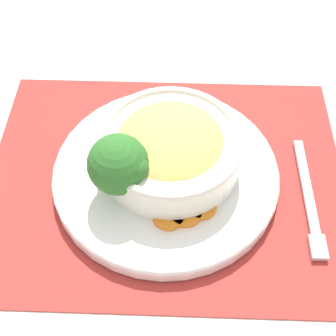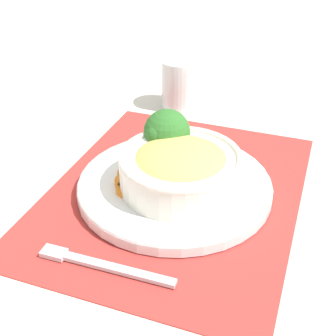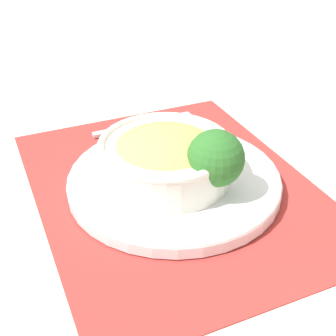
% 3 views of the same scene
% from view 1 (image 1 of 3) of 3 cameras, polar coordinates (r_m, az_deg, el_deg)
% --- Properties ---
extents(ground_plane, '(4.00, 4.00, 0.00)m').
position_cam_1_polar(ground_plane, '(0.63, -0.27, -1.36)').
color(ground_plane, beige).
extents(placemat, '(0.48, 0.38, 0.00)m').
position_cam_1_polar(placemat, '(0.63, -0.27, -1.25)').
color(placemat, '#B2332D').
rests_on(placemat, ground_plane).
extents(plate, '(0.30, 0.30, 0.02)m').
position_cam_1_polar(plate, '(0.62, -0.27, -0.54)').
color(plate, white).
rests_on(plate, placemat).
extents(bowl, '(0.18, 0.18, 0.07)m').
position_cam_1_polar(bowl, '(0.60, 0.30, 2.46)').
color(bowl, silver).
rests_on(bowl, plate).
extents(broccoli_floret, '(0.08, 0.08, 0.09)m').
position_cam_1_polar(broccoli_floret, '(0.56, -6.03, 0.39)').
color(broccoli_floret, '#759E51').
rests_on(broccoli_floret, plate).
extents(carrot_slice_near, '(0.04, 0.04, 0.01)m').
position_cam_1_polar(carrot_slice_near, '(0.58, 0.06, -5.79)').
color(carrot_slice_near, orange).
rests_on(carrot_slice_near, plate).
extents(carrot_slice_middle, '(0.04, 0.04, 0.01)m').
position_cam_1_polar(carrot_slice_middle, '(0.58, 2.14, -5.42)').
color(carrot_slice_middle, orange).
rests_on(carrot_slice_middle, plate).
extents(carrot_slice_far, '(0.04, 0.04, 0.01)m').
position_cam_1_polar(carrot_slice_far, '(0.58, 3.96, -4.56)').
color(carrot_slice_far, orange).
rests_on(carrot_slice_far, plate).
extents(fork, '(0.02, 0.18, 0.01)m').
position_cam_1_polar(fork, '(0.63, 16.97, -4.66)').
color(fork, silver).
rests_on(fork, placemat).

